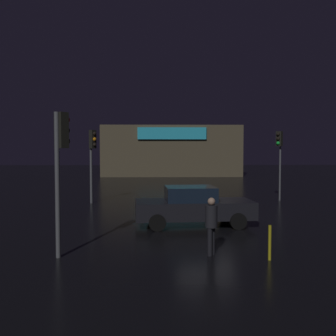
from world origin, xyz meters
name	(u,v)px	position (x,y,z in m)	size (l,w,h in m)	color
ground_plane	(206,218)	(0.00, 0.00, 0.00)	(120.00, 120.00, 0.00)	black
store_building	(171,151)	(-0.68, 28.37, 2.91)	(15.91, 6.73, 5.81)	brown
traffic_signal_main	(279,148)	(4.97, 5.48, 3.13)	(0.42, 0.43, 4.08)	#595B60
traffic_signal_cross_left	(92,150)	(-5.78, 4.68, 2.96)	(0.43, 0.41, 4.10)	#595B60
traffic_signal_cross_right	(61,152)	(-4.75, -5.89, 2.93)	(0.41, 0.43, 4.01)	#595B60
car_near	(193,206)	(-0.70, -1.65, 0.77)	(4.72, 2.33, 1.54)	black
pedestrian	(211,222)	(-0.56, -5.83, 0.95)	(0.47, 0.47, 1.64)	black
bollard_kerb_b	(270,243)	(0.95, -6.34, 0.47)	(0.08, 0.08, 0.95)	gold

